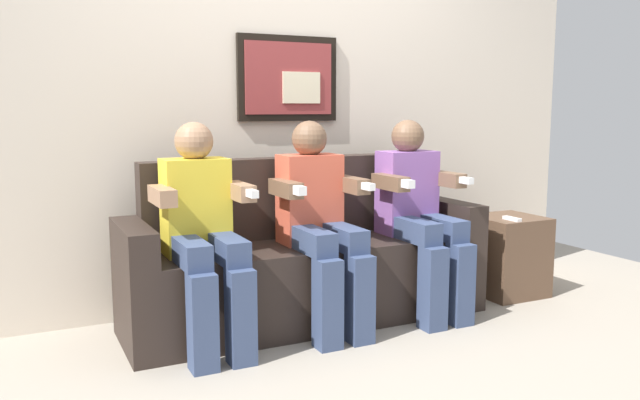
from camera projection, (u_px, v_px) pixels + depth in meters
name	position (u px, v px, depth m)	size (l,w,h in m)	color
ground_plane	(333.00, 337.00, 3.33)	(5.74, 5.74, 0.00)	#9E9384
back_wall_assembly	(275.00, 87.00, 3.82)	(4.41, 0.10, 2.60)	beige
couch	(306.00, 265.00, 3.58)	(2.01, 0.58, 0.90)	#2D231E
person_on_left	(203.00, 227.00, 3.11)	(0.46, 0.56, 1.11)	yellow
person_in_middle	(319.00, 217.00, 3.38)	(0.46, 0.56, 1.11)	#D8593F
person_on_right	(418.00, 209.00, 3.66)	(0.46, 0.56, 1.11)	#8C59A5
side_table_right	(507.00, 255.00, 4.08)	(0.40, 0.40, 0.50)	brown
spare_remote_on_table	(512.00, 219.00, 3.91)	(0.04, 0.13, 0.02)	white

